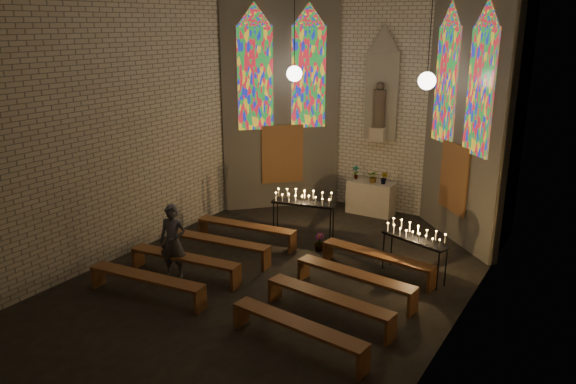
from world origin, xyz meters
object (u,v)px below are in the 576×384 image
at_px(votive_stand_right, 415,236).
at_px(aisle_flower_pot, 319,242).
at_px(altar, 371,198).
at_px(votive_stand_left, 303,200).
at_px(visitor, 173,241).

bearing_deg(votive_stand_right, aisle_flower_pot, -168.82).
xyz_separation_m(altar, votive_stand_right, (2.60, -3.61, 0.50)).
bearing_deg(votive_stand_right, votive_stand_left, -176.95).
xyz_separation_m(votive_stand_left, visitor, (-1.30, -3.64, -0.20)).
relative_size(aisle_flower_pot, votive_stand_right, 0.28).
relative_size(votive_stand_left, votive_stand_right, 1.06).
height_order(votive_stand_left, visitor, visitor).
xyz_separation_m(altar, votive_stand_left, (-0.77, -2.77, 0.56)).
bearing_deg(votive_stand_left, votive_stand_right, -26.41).
relative_size(votive_stand_right, visitor, 0.95).
relative_size(altar, votive_stand_left, 0.81).
distance_m(votive_stand_left, votive_stand_right, 3.47).
height_order(votive_stand_left, votive_stand_right, votive_stand_left).
bearing_deg(aisle_flower_pot, altar, 90.67).
height_order(altar, aisle_flower_pot, altar).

